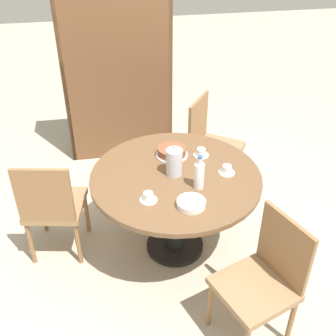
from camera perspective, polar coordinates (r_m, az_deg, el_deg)
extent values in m
plane|color=#B2A893|center=(3.48, 0.93, -10.56)|extent=(14.00, 14.00, 0.00)
cylinder|color=black|center=(3.47, 0.93, -10.39)|extent=(0.46, 0.46, 0.03)
cylinder|color=black|center=(3.24, 0.99, -6.14)|extent=(0.14, 0.14, 0.64)
cylinder|color=brown|center=(3.03, 1.05, -1.23)|extent=(1.23, 1.23, 0.04)
cylinder|color=olive|center=(3.82, 8.03, -2.20)|extent=(0.03, 0.03, 0.40)
cylinder|color=olive|center=(4.11, 9.66, 0.50)|extent=(0.03, 0.03, 0.40)
cylinder|color=olive|center=(3.92, 3.06, -0.86)|extent=(0.03, 0.03, 0.40)
cylinder|color=olive|center=(4.20, 4.99, 1.69)|extent=(0.03, 0.03, 0.40)
cube|color=#93704C|center=(3.89, 6.64, 2.53)|extent=(0.59, 0.59, 0.04)
cube|color=olive|center=(3.82, 4.10, 6.32)|extent=(0.25, 0.34, 0.44)
cylinder|color=olive|center=(3.55, -10.97, -5.92)|extent=(0.03, 0.03, 0.40)
cylinder|color=olive|center=(3.63, -16.57, -5.73)|extent=(0.03, 0.03, 0.40)
cylinder|color=olive|center=(3.29, -12.06, -9.96)|extent=(0.03, 0.03, 0.40)
cylinder|color=olive|center=(3.38, -18.11, -9.63)|extent=(0.03, 0.03, 0.40)
cube|color=#93704C|center=(3.31, -14.98, -4.89)|extent=(0.49, 0.49, 0.04)
cube|color=olive|center=(3.02, -16.50, -3.64)|extent=(0.40, 0.10, 0.44)
cylinder|color=olive|center=(2.86, 5.71, -17.85)|extent=(0.03, 0.03, 0.40)
cylinder|color=olive|center=(3.02, 11.48, -14.85)|extent=(0.03, 0.03, 0.40)
cylinder|color=olive|center=(2.88, 16.34, -19.26)|extent=(0.03, 0.03, 0.40)
cube|color=#93704C|center=(2.69, 11.54, -15.76)|extent=(0.54, 0.54, 0.04)
cube|color=olive|center=(2.62, 15.49, -10.40)|extent=(0.16, 0.38, 0.44)
cube|color=brown|center=(4.36, 0.02, 12.95)|extent=(0.04, 0.28, 1.73)
cube|color=brown|center=(4.31, -13.84, 11.71)|extent=(0.04, 0.28, 1.73)
cube|color=brown|center=(4.18, -6.75, 11.77)|extent=(1.06, 0.02, 1.73)
cube|color=brown|center=(4.68, -6.19, 2.75)|extent=(0.99, 0.27, 0.04)
cube|color=brown|center=(4.48, -6.51, 7.28)|extent=(0.99, 0.27, 0.04)
cube|color=brown|center=(4.31, -6.89, 12.42)|extent=(0.99, 0.27, 0.04)
cube|color=brown|center=(4.17, -7.31, 17.96)|extent=(0.99, 0.27, 0.04)
cube|color=#B72D28|center=(4.61, -2.78, 4.70)|extent=(0.43, 0.21, 0.29)
cube|color=teal|center=(4.57, -9.87, 4.45)|extent=(0.43, 0.21, 0.36)
cube|color=#28703D|center=(4.41, -3.00, 9.58)|extent=(0.44, 0.21, 0.32)
cube|color=teal|center=(4.39, -10.31, 8.93)|extent=(0.44, 0.21, 0.32)
cube|color=teal|center=(4.26, -3.19, 14.67)|extent=(0.44, 0.21, 0.28)
cube|color=orange|center=(4.22, -10.91, 14.27)|extent=(0.44, 0.21, 0.33)
cube|color=gold|center=(4.13, -3.13, 20.87)|extent=(0.40, 0.21, 0.36)
cube|color=#703384|center=(4.11, -11.82, 19.55)|extent=(0.40, 0.21, 0.27)
cylinder|color=silver|center=(2.97, 0.84, 0.79)|extent=(0.12, 0.12, 0.20)
cone|color=silver|center=(2.91, 0.86, 2.60)|extent=(0.11, 0.11, 0.02)
sphere|color=silver|center=(2.90, 0.87, 2.91)|extent=(0.02, 0.02, 0.02)
cylinder|color=silver|center=(2.85, 4.24, -1.09)|extent=(0.07, 0.07, 0.19)
cylinder|color=silver|center=(2.78, 4.35, 0.95)|extent=(0.03, 0.03, 0.05)
cylinder|color=#2D5184|center=(2.77, 4.38, 1.51)|extent=(0.04, 0.04, 0.01)
cylinder|color=silver|center=(3.23, 0.52, 1.81)|extent=(0.25, 0.25, 0.01)
cylinder|color=brown|center=(3.21, 0.52, 2.32)|extent=(0.22, 0.22, 0.06)
cylinder|color=silver|center=(3.24, 4.48, 1.73)|extent=(0.12, 0.12, 0.01)
cylinder|color=white|center=(3.22, 4.51, 2.21)|extent=(0.06, 0.06, 0.06)
cylinder|color=silver|center=(3.07, 7.93, -0.62)|extent=(0.12, 0.12, 0.01)
cylinder|color=white|center=(3.05, 7.98, -0.13)|extent=(0.06, 0.06, 0.06)
cylinder|color=silver|center=(2.78, -2.67, -4.35)|extent=(0.12, 0.12, 0.01)
cylinder|color=white|center=(2.77, -2.69, -3.84)|extent=(0.06, 0.06, 0.06)
cylinder|color=white|center=(2.74, 3.16, -5.05)|extent=(0.19, 0.19, 0.01)
cylinder|color=white|center=(2.74, 3.16, -4.89)|extent=(0.19, 0.19, 0.01)
cylinder|color=white|center=(2.73, 3.17, -4.73)|extent=(0.19, 0.19, 0.01)
cylinder|color=white|center=(2.72, 3.17, -4.56)|extent=(0.19, 0.19, 0.01)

